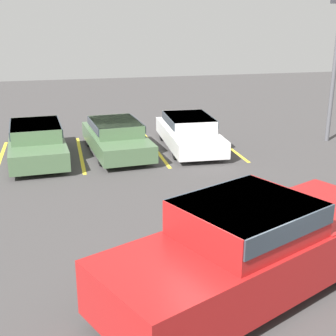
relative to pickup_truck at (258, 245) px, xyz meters
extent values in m
plane|color=#423F3F|center=(-0.31, -0.28, -0.88)|extent=(60.00, 60.00, 0.00)
cube|color=yellow|center=(-5.27, 9.35, -0.88)|extent=(0.12, 4.58, 0.01)
cube|color=yellow|center=(-2.57, 9.35, -0.88)|extent=(0.12, 4.58, 0.01)
cube|color=yellow|center=(0.14, 9.35, -0.88)|extent=(0.12, 4.58, 0.01)
cube|color=yellow|center=(2.84, 9.35, -0.88)|extent=(0.12, 4.58, 0.01)
cube|color=#A51919|center=(-0.02, -0.01, -0.17)|extent=(6.20, 4.26, 0.92)
cube|color=#A51919|center=(-0.29, -0.13, 0.59)|extent=(2.69, 2.54, 0.60)
cube|color=#2D3842|center=(-0.29, -0.13, 0.72)|extent=(2.68, 2.57, 0.33)
cube|color=#A51919|center=(1.68, 0.77, 0.25)|extent=(2.78, 2.63, 0.13)
cylinder|color=black|center=(1.26, 1.46, -0.46)|extent=(0.90, 0.64, 0.85)
cylinder|color=#ADADB2|center=(1.26, 1.46, -0.46)|extent=(0.56, 0.50, 0.47)
cylinder|color=black|center=(-1.97, -0.02, -0.46)|extent=(0.90, 0.64, 0.85)
cylinder|color=#ADADB2|center=(-1.97, -0.02, -0.46)|extent=(0.56, 0.50, 0.47)
cylinder|color=black|center=(-1.29, -1.48, -0.46)|extent=(0.90, 0.64, 0.85)
cylinder|color=#ADADB2|center=(-1.29, -1.48, -0.46)|extent=(0.56, 0.50, 0.47)
cube|color=#4C6B47|center=(-4.01, 9.11, -0.42)|extent=(2.07, 4.55, 0.59)
cube|color=#4C6B47|center=(-4.01, 9.20, 0.10)|extent=(1.72, 2.41, 0.46)
cube|color=#2D3842|center=(-4.01, 9.20, 0.19)|extent=(1.79, 2.37, 0.28)
cylinder|color=black|center=(-3.15, 7.88, -0.58)|extent=(0.25, 0.61, 0.60)
cylinder|color=#ADADB2|center=(-3.15, 7.88, -0.58)|extent=(0.24, 0.35, 0.33)
cylinder|color=black|center=(-4.69, 7.78, -0.58)|extent=(0.25, 0.61, 0.60)
cylinder|color=#ADADB2|center=(-4.69, 7.78, -0.58)|extent=(0.24, 0.35, 0.33)
cylinder|color=black|center=(-3.32, 10.45, -0.58)|extent=(0.25, 0.61, 0.60)
cylinder|color=#ADADB2|center=(-3.32, 10.45, -0.58)|extent=(0.24, 0.35, 0.33)
cylinder|color=black|center=(-4.86, 10.35, -0.58)|extent=(0.25, 0.61, 0.60)
cylinder|color=#ADADB2|center=(-4.86, 10.35, -0.58)|extent=(0.24, 0.35, 0.33)
cube|color=#4C6B47|center=(-1.30, 9.21, -0.43)|extent=(2.14, 4.47, 0.55)
cube|color=#4C6B47|center=(-1.31, 9.29, 0.06)|extent=(1.74, 2.38, 0.42)
cube|color=#2D3842|center=(-1.31, 9.29, 0.14)|extent=(1.81, 2.34, 0.25)
cylinder|color=black|center=(-0.44, 8.02, -0.56)|extent=(0.28, 0.66, 0.64)
cylinder|color=#ADADB2|center=(-0.44, 8.02, -0.56)|extent=(0.27, 0.37, 0.35)
cylinder|color=black|center=(-1.94, 7.89, -0.56)|extent=(0.28, 0.66, 0.64)
cylinder|color=#ADADB2|center=(-1.94, 7.89, -0.56)|extent=(0.27, 0.37, 0.35)
cylinder|color=black|center=(-0.67, 10.53, -0.56)|extent=(0.28, 0.66, 0.64)
cylinder|color=#ADADB2|center=(-0.67, 10.53, -0.56)|extent=(0.27, 0.37, 0.35)
cylinder|color=black|center=(-2.16, 10.39, -0.56)|extent=(0.28, 0.66, 0.64)
cylinder|color=#ADADB2|center=(-2.16, 10.39, -0.56)|extent=(0.27, 0.37, 0.35)
cube|color=silver|center=(1.38, 9.27, -0.43)|extent=(1.90, 4.50, 0.55)
cube|color=silver|center=(1.38, 9.36, 0.07)|extent=(1.61, 2.36, 0.45)
cube|color=#2D3842|center=(1.38, 9.36, 0.16)|extent=(1.68, 2.32, 0.27)
cylinder|color=black|center=(2.07, 7.95, -0.56)|extent=(0.24, 0.65, 0.64)
cylinder|color=#ADADB2|center=(2.07, 7.95, -0.56)|extent=(0.24, 0.36, 0.35)
cylinder|color=black|center=(0.59, 8.01, -0.56)|extent=(0.24, 0.65, 0.64)
cylinder|color=#ADADB2|center=(0.59, 8.01, -0.56)|extent=(0.24, 0.36, 0.35)
cylinder|color=black|center=(2.17, 10.52, -0.56)|extent=(0.24, 0.65, 0.64)
cylinder|color=#ADADB2|center=(2.17, 10.52, -0.56)|extent=(0.24, 0.36, 0.35)
cylinder|color=black|center=(0.70, 10.58, -0.56)|extent=(0.24, 0.65, 0.64)
cylinder|color=#ADADB2|center=(0.70, 10.58, -0.56)|extent=(0.24, 0.36, 0.35)
cylinder|color=#515156|center=(6.90, 9.06, 1.65)|extent=(0.16, 0.16, 5.06)
cube|color=#B7B2A8|center=(-1.06, 12.18, -0.81)|extent=(1.98, 0.20, 0.14)
camera|label=1|loc=(-3.18, -6.73, 3.81)|focal=50.00mm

